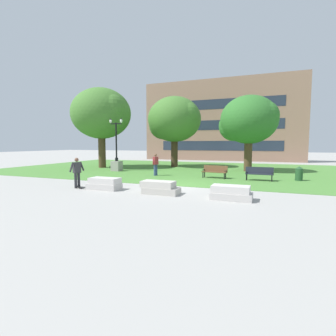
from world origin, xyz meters
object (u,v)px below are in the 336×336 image
object	(u,v)px
skateboard	(83,187)
lamp_post_left	(117,160)
park_bench_near_left	(215,171)
concrete_block_left	(160,188)
person_bystander_near_lawn	(156,163)
concrete_block_right	(231,193)
concrete_block_center	(104,184)
person_skateboarder	(77,171)
park_bench_near_right	(259,173)
trash_bin	(299,173)

from	to	relation	value
skateboard	lamp_post_left	size ratio (longest dim) A/B	0.22
park_bench_near_left	concrete_block_left	bearing A→B (deg)	-101.43
park_bench_near_left	person_bystander_near_lawn	world-z (taller)	person_bystander_near_lawn
concrete_block_right	lamp_post_left	distance (m)	14.40
concrete_block_center	park_bench_near_left	size ratio (longest dim) A/B	0.97
concrete_block_left	person_skateboarder	distance (m)	5.08
park_bench_near_left	lamp_post_left	distance (m)	9.49
skateboard	lamp_post_left	xyz separation A→B (m)	(-3.36, 8.80, 0.91)
person_skateboarder	lamp_post_left	xyz separation A→B (m)	(-2.90, 8.68, 0.03)
park_bench_near_right	trash_bin	size ratio (longest dim) A/B	1.88
person_bystander_near_lawn	person_skateboarder	bearing A→B (deg)	-105.03
skateboard	park_bench_near_right	distance (m)	11.35
park_bench_near_left	lamp_post_left	bearing A→B (deg)	169.55
park_bench_near_left	park_bench_near_right	size ratio (longest dim) A/B	1.03
skateboard	trash_bin	size ratio (longest dim) A/B	1.07
person_skateboarder	park_bench_near_left	world-z (taller)	person_skateboarder
concrete_block_left	person_bystander_near_lawn	size ratio (longest dim) A/B	1.11
person_skateboarder	lamp_post_left	world-z (taller)	lamp_post_left
park_bench_near_right	trash_bin	xyz separation A→B (m)	(2.50, 0.91, -0.04)
concrete_block_center	park_bench_near_right	size ratio (longest dim) A/B	1.00
trash_bin	person_bystander_near_lawn	size ratio (longest dim) A/B	0.56
concrete_block_left	skateboard	bearing A→B (deg)	-177.50
person_bystander_near_lawn	park_bench_near_left	bearing A→B (deg)	2.04
concrete_block_center	person_bystander_near_lawn	xyz separation A→B (m)	(0.13, 6.62, 0.68)
concrete_block_left	park_bench_near_right	size ratio (longest dim) A/B	1.06
park_bench_near_left	trash_bin	bearing A→B (deg)	7.37
concrete_block_right	lamp_post_left	size ratio (longest dim) A/B	0.38
skateboard	park_bench_near_left	distance (m)	9.26
concrete_block_right	park_bench_near_left	distance (m)	7.32
lamp_post_left	trash_bin	xyz separation A→B (m)	(14.87, -1.00, -0.49)
person_skateboarder	concrete_block_left	bearing A→B (deg)	0.95
concrete_block_center	trash_bin	xyz separation A→B (m)	(10.28, 7.51, 0.20)
concrete_block_right	concrete_block_left	bearing A→B (deg)	177.97
concrete_block_left	trash_bin	xyz separation A→B (m)	(6.94, 7.60, 0.20)
person_skateboarder	trash_bin	distance (m)	14.24
concrete_block_left	trash_bin	distance (m)	10.29
lamp_post_left	concrete_block_right	bearing A→B (deg)	-37.33
person_skateboarder	park_bench_near_right	xyz separation A→B (m)	(9.48, 6.77, -0.43)
concrete_block_center	park_bench_near_left	distance (m)	8.28
park_bench_near_right	trash_bin	world-z (taller)	trash_bin
concrete_block_center	concrete_block_right	xyz separation A→B (m)	(6.85, -0.21, 0.00)
concrete_block_left	park_bench_near_left	distance (m)	7.02
concrete_block_center	lamp_post_left	size ratio (longest dim) A/B	0.38
concrete_block_center	concrete_block_left	size ratio (longest dim) A/B	0.95
skateboard	park_bench_near_left	xyz separation A→B (m)	(5.96, 7.08, 0.45)
concrete_block_right	trash_bin	world-z (taller)	trash_bin
concrete_block_center	trash_bin	size ratio (longest dim) A/B	1.88
skateboard	trash_bin	xyz separation A→B (m)	(11.51, 7.80, 0.42)
person_skateboarder	trash_bin	xyz separation A→B (m)	(11.98, 7.68, -0.46)
concrete_block_right	park_bench_near_left	xyz separation A→B (m)	(-2.11, 7.00, 0.23)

